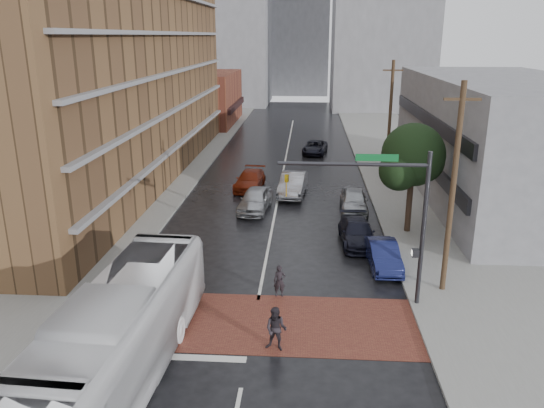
# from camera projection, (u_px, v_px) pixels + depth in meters

# --- Properties ---
(ground) EXTENTS (160.00, 160.00, 0.00)m
(ground) POSITION_uv_depth(u_px,v_px,m) (253.00, 328.00, 22.40)
(ground) COLOR black
(ground) RESTS_ON ground
(crosswalk) EXTENTS (14.00, 5.00, 0.02)m
(crosswalk) POSITION_uv_depth(u_px,v_px,m) (254.00, 322.00, 22.88)
(crosswalk) COLOR brown
(crosswalk) RESTS_ON ground
(sidewalk_west) EXTENTS (9.00, 90.00, 0.15)m
(sidewalk_west) POSITION_uv_depth(u_px,v_px,m) (152.00, 175.00, 46.89)
(sidewalk_west) COLOR gray
(sidewalk_west) RESTS_ON ground
(sidewalk_east) EXTENTS (9.00, 90.00, 0.15)m
(sidewalk_east) POSITION_uv_depth(u_px,v_px,m) (416.00, 179.00, 45.40)
(sidewalk_east) COLOR gray
(sidewalk_east) RESTS_ON ground
(apartment_block) EXTENTS (10.00, 44.00, 28.00)m
(apartment_block) POSITION_uv_depth(u_px,v_px,m) (106.00, 7.00, 41.87)
(apartment_block) COLOR brown
(apartment_block) RESTS_ON ground
(storefront_west) EXTENTS (8.00, 16.00, 7.00)m
(storefront_west) POSITION_uv_depth(u_px,v_px,m) (206.00, 98.00, 73.45)
(storefront_west) COLOR brown
(storefront_west) RESTS_ON ground
(building_east) EXTENTS (11.00, 26.00, 9.00)m
(building_east) POSITION_uv_depth(u_px,v_px,m) (503.00, 140.00, 38.99)
(building_east) COLOR gray
(building_east) RESTS_ON ground
(distant_tower_west) EXTENTS (18.00, 16.00, 32.00)m
(distant_tower_west) POSITION_uv_depth(u_px,v_px,m) (218.00, 10.00, 92.59)
(distant_tower_west) COLOR gray
(distant_tower_west) RESTS_ON ground
(distant_tower_center) EXTENTS (12.00, 10.00, 24.00)m
(distant_tower_center) POSITION_uv_depth(u_px,v_px,m) (299.00, 35.00, 109.07)
(distant_tower_center) COLOR gray
(distant_tower_center) RESTS_ON ground
(street_tree) EXTENTS (4.20, 4.10, 6.90)m
(street_tree) POSITION_uv_depth(u_px,v_px,m) (413.00, 159.00, 31.86)
(street_tree) COLOR #332319
(street_tree) RESTS_ON ground
(signal_mast) EXTENTS (6.50, 0.30, 7.20)m
(signal_mast) POSITION_uv_depth(u_px,v_px,m) (391.00, 207.00, 22.97)
(signal_mast) COLOR #2D2D33
(signal_mast) RESTS_ON ground
(utility_pole_near) EXTENTS (1.60, 0.26, 10.00)m
(utility_pole_near) POSITION_uv_depth(u_px,v_px,m) (453.00, 190.00, 24.08)
(utility_pole_near) COLOR #473321
(utility_pole_near) RESTS_ON ground
(utility_pole_far) EXTENTS (1.60, 0.26, 10.00)m
(utility_pole_far) POSITION_uv_depth(u_px,v_px,m) (390.00, 122.00, 43.09)
(utility_pole_far) COLOR #473321
(utility_pole_far) RESTS_ON ground
(transit_bus) EXTENTS (3.61, 12.87, 3.55)m
(transit_bus) POSITION_uv_depth(u_px,v_px,m) (120.00, 334.00, 18.71)
(transit_bus) COLOR silver
(transit_bus) RESTS_ON ground
(pedestrian_a) EXTENTS (0.60, 0.42, 1.55)m
(pedestrian_a) POSITION_uv_depth(u_px,v_px,m) (280.00, 281.00, 24.96)
(pedestrian_a) COLOR black
(pedestrian_a) RESTS_ON ground
(pedestrian_b) EXTENTS (1.02, 0.88, 1.82)m
(pedestrian_b) POSITION_uv_depth(u_px,v_px,m) (276.00, 329.00, 20.63)
(pedestrian_b) COLOR #262126
(pedestrian_b) RESTS_ON ground
(car_travel_a) EXTENTS (2.46, 4.97, 1.63)m
(car_travel_a) POSITION_uv_depth(u_px,v_px,m) (255.00, 200.00, 37.20)
(car_travel_a) COLOR #AAADB2
(car_travel_a) RESTS_ON ground
(car_travel_b) EXTENTS (2.31, 5.38, 1.72)m
(car_travel_b) POSITION_uv_depth(u_px,v_px,m) (293.00, 184.00, 40.87)
(car_travel_b) COLOR #A9AAB1
(car_travel_b) RESTS_ON ground
(car_travel_c) EXTENTS (2.45, 5.11, 1.44)m
(car_travel_c) POSITION_uv_depth(u_px,v_px,m) (250.00, 180.00, 42.63)
(car_travel_c) COLOR maroon
(car_travel_c) RESTS_ON ground
(suv_travel) EXTENTS (2.90, 5.09, 1.34)m
(suv_travel) POSITION_uv_depth(u_px,v_px,m) (315.00, 147.00, 55.33)
(suv_travel) COLOR black
(suv_travel) RESTS_ON ground
(car_parked_near) EXTENTS (1.67, 4.29, 1.39)m
(car_parked_near) POSITION_uv_depth(u_px,v_px,m) (383.00, 255.00, 28.10)
(car_parked_near) COLOR #151A49
(car_parked_near) RESTS_ON ground
(car_parked_mid) EXTENTS (2.17, 4.87, 1.39)m
(car_parked_mid) POSITION_uv_depth(u_px,v_px,m) (357.00, 232.00, 31.36)
(car_parked_mid) COLOR black
(car_parked_mid) RESTS_ON ground
(car_parked_far) EXTENTS (1.99, 4.70, 1.59)m
(car_parked_far) POSITION_uv_depth(u_px,v_px,m) (354.00, 200.00, 37.10)
(car_parked_far) COLOR #9B9FA2
(car_parked_far) RESTS_ON ground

